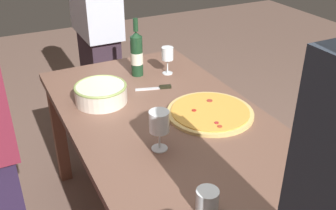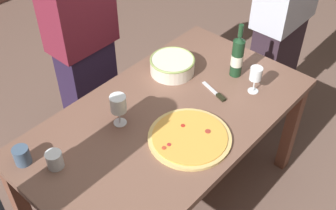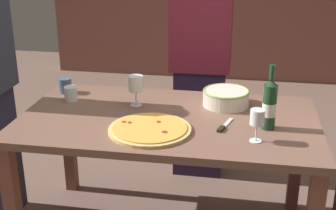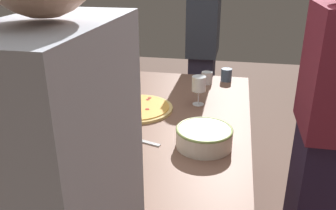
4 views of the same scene
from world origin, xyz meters
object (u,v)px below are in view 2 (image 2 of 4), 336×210
object	(u,v)px
wine_bottle	(237,56)
person_guest_right	(82,42)
wine_glass_by_bottle	(118,105)
serving_bowl	(172,65)
cup_amber	(22,156)
cup_ceramic	(55,160)
pizza	(190,137)
dining_table	(168,127)
pizza_knife	(217,94)
person_host	(283,18)
wine_glass_near_pizza	(256,74)

from	to	relation	value
wine_bottle	person_guest_right	distance (m)	0.97
wine_glass_by_bottle	person_guest_right	xyz separation A→B (m)	(0.30, 0.65, -0.06)
serving_bowl	wine_glass_by_bottle	xyz separation A→B (m)	(-0.51, -0.08, 0.07)
cup_amber	cup_ceramic	distance (m)	0.16
pizza	person_guest_right	world-z (taller)	person_guest_right
dining_table	cup_amber	bearing A→B (deg)	157.27
pizza_knife	person_host	distance (m)	0.83
person_host	person_guest_right	world-z (taller)	person_host
wine_glass_by_bottle	pizza_knife	bearing A→B (deg)	-24.84
wine_glass_by_bottle	person_host	xyz separation A→B (m)	(1.33, -0.16, -0.02)
dining_table	serving_bowl	bearing A→B (deg)	37.70
serving_bowl	pizza	bearing A→B (deg)	-129.92
dining_table	person_host	world-z (taller)	person_host
wine_glass_by_bottle	pizza_knife	size ratio (longest dim) A/B	0.91
wine_glass_near_pizza	person_guest_right	xyz separation A→B (m)	(-0.37, 1.03, -0.06)
person_guest_right	wine_glass_near_pizza	bearing A→B (deg)	26.48
pizza	person_guest_right	xyz separation A→B (m)	(0.15, 0.99, 0.05)
person_guest_right	person_host	bearing A→B (deg)	58.24
cup_ceramic	person_host	size ratio (longest dim) A/B	0.05
cup_ceramic	serving_bowl	bearing A→B (deg)	4.51
pizza	wine_glass_by_bottle	bearing A→B (deg)	113.81
wine_glass_by_bottle	cup_amber	world-z (taller)	wine_glass_by_bottle
person_host	wine_bottle	bearing A→B (deg)	5.26
person_host	person_guest_right	xyz separation A→B (m)	(-1.03, 0.81, -0.04)
serving_bowl	cup_amber	bearing A→B (deg)	176.49
pizza	person_host	distance (m)	1.20
person_guest_right	wine_bottle	bearing A→B (deg)	33.28
pizza_knife	person_guest_right	size ratio (longest dim) A/B	0.12
wine_glass_near_pizza	person_guest_right	bearing A→B (deg)	109.93
pizza_knife	person_guest_right	xyz separation A→B (m)	(-0.21, 0.89, 0.06)
dining_table	wine_bottle	bearing A→B (deg)	-6.87
pizza	serving_bowl	world-z (taller)	serving_bowl
cup_ceramic	wine_glass_by_bottle	bearing A→B (deg)	-1.97
pizza_knife	person_host	size ratio (longest dim) A/B	0.12
wine_glass_near_pizza	pizza	bearing A→B (deg)	176.53
dining_table	person_host	distance (m)	1.14
person_host	cup_amber	bearing A→B (deg)	-8.73
wine_bottle	person_host	world-z (taller)	person_host
wine_glass_near_pizza	serving_bowl	bearing A→B (deg)	109.94
pizza	cup_ceramic	xyz separation A→B (m)	(-0.55, 0.35, 0.03)
dining_table	person_host	bearing A→B (deg)	-0.90
cup_ceramic	person_host	world-z (taller)	person_host
serving_bowl	cup_amber	world-z (taller)	serving_bowl
pizza	person_guest_right	distance (m)	1.01
cup_amber	wine_bottle	bearing A→B (deg)	-16.19
pizza	cup_ceramic	distance (m)	0.65
person_host	wine_glass_near_pizza	bearing A→B (deg)	18.62
pizza_knife	serving_bowl	bearing A→B (deg)	91.14
pizza	person_host	world-z (taller)	person_host
pizza	wine_glass_near_pizza	world-z (taller)	wine_glass_near_pizza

